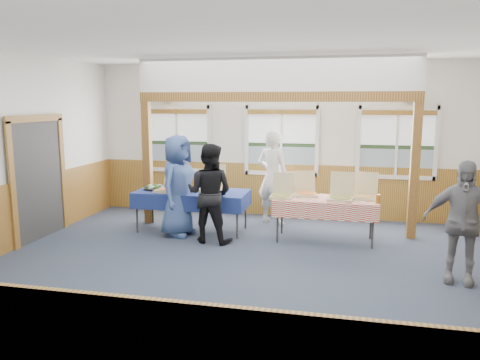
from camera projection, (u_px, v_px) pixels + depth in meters
name	position (u px, v px, depth m)	size (l,w,h in m)	color
floor	(248.00, 272.00, 6.69)	(8.00, 8.00, 0.00)	#2B3646
ceiling	(249.00, 41.00, 6.15)	(8.00, 8.00, 0.00)	white
wall_back	(282.00, 140.00, 9.79)	(8.00, 8.00, 0.00)	silver
wall_front	(141.00, 227.00, 3.05)	(8.00, 8.00, 0.00)	silver
wainscot_back	(281.00, 190.00, 9.94)	(7.98, 0.05, 1.10)	brown
wainscot_left	(4.00, 220.00, 7.44)	(0.05, 6.98, 1.10)	brown
cased_opening	(38.00, 180.00, 8.22)	(0.06, 1.30, 2.10)	#2E2E2E
window_left	(177.00, 135.00, 10.23)	(1.56, 0.10, 1.46)	silver
window_mid	(281.00, 137.00, 9.73)	(1.56, 0.10, 1.46)	silver
window_right	(397.00, 139.00, 9.24)	(1.56, 0.10, 1.46)	silver
post_left	(148.00, 163.00, 9.23)	(0.15, 0.15, 2.40)	brown
post_right	(415.00, 171.00, 8.16)	(0.15, 0.15, 2.40)	brown
cross_beam	(274.00, 97.00, 8.48)	(5.15, 0.18, 0.18)	brown
table_left	(192.00, 194.00, 8.72)	(2.27, 1.72, 0.76)	#2E2E2E
table_right	(325.00, 202.00, 8.07)	(1.91, 1.38, 0.76)	#2E2E2E
pizza_box_a	(170.00, 188.00, 8.68)	(0.49, 0.57, 0.47)	tan
pizza_box_b	(212.00, 187.00, 8.78)	(0.44, 0.53, 0.47)	tan
pizza_box_c	(282.00, 194.00, 8.11)	(0.38, 0.46, 0.41)	tan
pizza_box_d	(306.00, 192.00, 8.31)	(0.47, 0.53, 0.41)	tan
pizza_box_e	(341.00, 196.00, 7.92)	(0.46, 0.54, 0.45)	tan
pizza_box_f	(365.00, 195.00, 8.04)	(0.46, 0.53, 0.43)	tan
veggie_tray	(154.00, 188.00, 8.86)	(0.40, 0.40, 0.09)	black
drink_glass	(378.00, 199.00, 7.62)	(0.07, 0.07, 0.15)	#9D581A
woman_white	(273.00, 177.00, 9.23)	(0.68, 0.44, 1.86)	silver
woman_black	(209.00, 193.00, 8.01)	(0.83, 0.65, 1.71)	black
man_blue	(178.00, 186.00, 8.40)	(0.89, 0.58, 1.83)	#354E86
person_grey	(462.00, 222.00, 6.20)	(0.97, 0.40, 1.66)	slate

